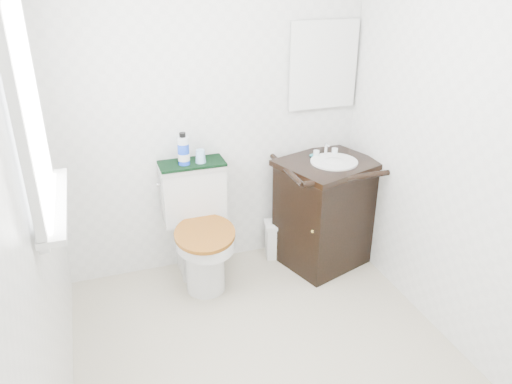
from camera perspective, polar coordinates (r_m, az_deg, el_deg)
floor at (r=3.09m, az=1.75°, el=-18.72°), size 2.40×2.40×0.00m
wall_back at (r=3.50m, az=-4.98°, el=9.48°), size 2.40×0.00×2.40m
wall_front at (r=1.51m, az=19.06°, el=-14.66°), size 2.40×0.00×2.40m
wall_left at (r=2.30m, az=-24.47°, el=-1.35°), size 0.00×2.40×2.40m
wall_right at (r=2.97m, az=22.43°, el=4.78°), size 0.00×2.40×2.40m
window at (r=2.41m, az=-24.87°, el=8.75°), size 0.02×0.70×0.90m
mirror at (r=3.70m, az=7.68°, el=14.17°), size 0.50×0.02×0.60m
toilet at (r=3.57m, az=-6.50°, el=-4.73°), size 0.48×0.67×0.85m
vanity at (r=3.78m, az=7.94°, el=-2.02°), size 0.79×0.73×0.92m
trash_bin at (r=3.92m, az=2.51°, el=-5.38°), size 0.23×0.20×0.30m
towel at (r=3.47m, az=-7.36°, el=3.26°), size 0.45×0.22×0.02m
mouthwash_bottle at (r=3.40m, az=-8.30°, el=4.77°), size 0.08×0.08×0.22m
cup at (r=3.44m, az=-6.36°, el=4.10°), size 0.07×0.07×0.09m
soap_bar at (r=3.71m, az=6.58°, el=4.26°), size 0.06×0.04×0.02m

